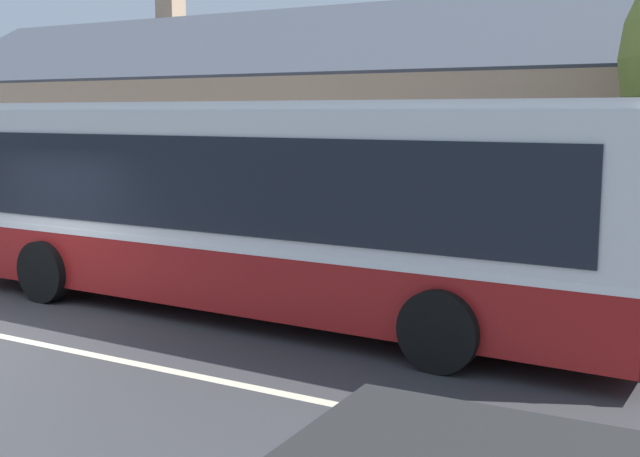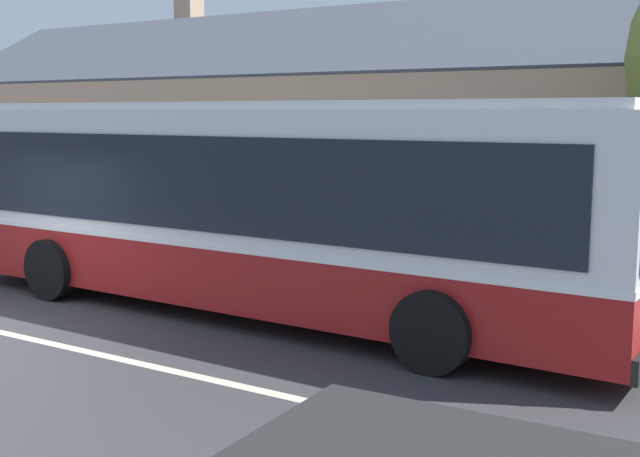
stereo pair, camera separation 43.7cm
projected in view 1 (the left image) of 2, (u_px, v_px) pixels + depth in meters
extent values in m
cube|color=gray|center=(227.00, 258.00, 16.40)|extent=(60.00, 3.00, 0.15)
cube|color=tan|center=(358.00, 152.00, 22.44)|extent=(26.64, 8.19, 3.88)
cube|color=#424751|center=(322.00, 38.00, 20.25)|extent=(27.24, 4.16, 2.19)
cube|color=#424751|center=(390.00, 49.00, 23.77)|extent=(27.24, 4.16, 2.19)
cube|color=tan|center=(171.00, 7.00, 26.09)|extent=(0.70, 0.70, 1.20)
cube|color=black|center=(11.00, 143.00, 23.45)|extent=(1.10, 0.06, 1.30)
cube|color=black|center=(176.00, 148.00, 20.39)|extent=(1.10, 0.06, 1.30)
cube|color=black|center=(400.00, 154.00, 17.34)|extent=(1.10, 0.06, 1.30)
cube|color=#4C3323|center=(437.00, 207.00, 17.06)|extent=(1.00, 0.06, 2.10)
cube|color=maroon|center=(252.00, 265.00, 12.29)|extent=(11.75, 2.78, 0.88)
cube|color=white|center=(251.00, 234.00, 12.22)|extent=(11.77, 2.80, 0.10)
cube|color=silver|center=(251.00, 171.00, 12.08)|extent=(11.75, 2.78, 1.82)
cube|color=silver|center=(250.00, 106.00, 11.94)|extent=(11.51, 2.65, 0.12)
cube|color=black|center=(296.00, 172.00, 13.17)|extent=(10.75, 0.29, 1.32)
cube|color=black|center=(196.00, 184.00, 11.02)|extent=(10.75, 0.29, 1.32)
cube|color=#197233|center=(227.00, 246.00, 14.11)|extent=(3.27, 0.11, 0.61)
cube|color=black|center=(577.00, 227.00, 10.92)|extent=(0.90, 0.05, 2.44)
cylinder|color=black|center=(507.00, 291.00, 11.52)|extent=(1.01, 0.30, 1.00)
cylinder|color=black|center=(440.00, 331.00, 9.41)|extent=(1.01, 0.30, 1.00)
cylinder|color=black|center=(152.00, 249.00, 15.03)|extent=(1.01, 0.30, 1.00)
cylinder|color=black|center=(44.00, 271.00, 12.91)|extent=(1.01, 0.30, 1.00)
cube|color=#4C4C4C|center=(117.00, 222.00, 18.00)|extent=(1.80, 0.10, 0.04)
cube|color=#4C4C4C|center=(113.00, 223.00, 17.87)|extent=(1.80, 0.10, 0.04)
cube|color=#4C4C4C|center=(108.00, 223.00, 17.75)|extent=(1.80, 0.10, 0.04)
cube|color=#4C4C4C|center=(104.00, 211.00, 17.60)|extent=(1.80, 0.04, 0.10)
cube|color=#4C4C4C|center=(103.00, 204.00, 17.58)|extent=(1.80, 0.04, 0.10)
cube|color=black|center=(138.00, 235.00, 17.55)|extent=(0.08, 0.43, 0.45)
cube|color=black|center=(90.00, 230.00, 18.26)|extent=(0.08, 0.43, 0.45)
cylinder|color=slate|center=(7.00, 214.00, 19.94)|extent=(0.06, 0.06, 0.75)
cylinder|color=slate|center=(37.00, 217.00, 19.40)|extent=(0.06, 0.06, 0.75)
cylinder|color=slate|center=(21.00, 200.00, 19.62)|extent=(1.10, 0.06, 0.06)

